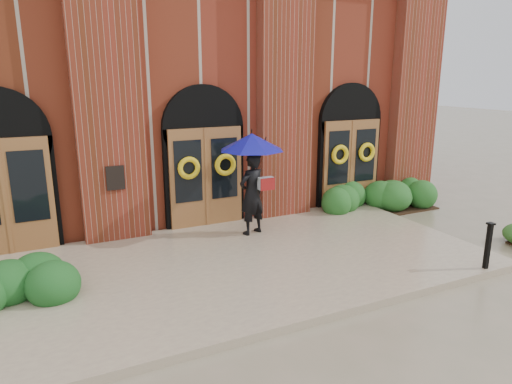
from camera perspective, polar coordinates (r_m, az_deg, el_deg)
ground at (r=9.65m, az=-0.51°, el=-9.47°), size 90.00×90.00×0.00m
landing at (r=9.74m, az=-0.89°, el=-8.75°), size 10.00×5.30×0.15m
church_building at (r=17.19m, az=-13.46°, el=12.67°), size 16.20×12.53×7.00m
man_with_umbrella at (r=10.76m, az=-0.50°, el=3.46°), size 1.94×1.94×2.45m
metal_post at (r=10.17m, az=27.02°, el=-5.88°), size 0.14×0.14×0.96m
hedge_wall_right at (r=14.01m, az=15.07°, el=-0.58°), size 3.16×1.26×0.81m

